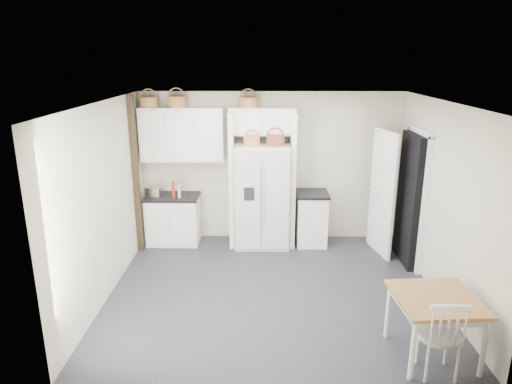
{
  "coord_description": "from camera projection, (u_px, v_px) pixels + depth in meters",
  "views": [
    {
      "loc": [
        -0.16,
        -5.78,
        3.15
      ],
      "look_at": [
        -0.24,
        0.4,
        1.32
      ],
      "focal_mm": 32.0,
      "sensor_mm": 36.0,
      "label": 1
    }
  ],
  "objects": [
    {
      "name": "basket_bridge_a",
      "position": [
        248.0,
        102.0,
        7.5
      ],
      "size": [
        0.3,
        0.3,
        0.17
      ],
      "primitive_type": "cylinder",
      "color": "brown",
      "rests_on": "bridge_cabinet"
    },
    {
      "name": "toaster",
      "position": [
        154.0,
        192.0,
        7.72
      ],
      "size": [
        0.29,
        0.2,
        0.18
      ],
      "primitive_type": "cube",
      "rotation": [
        0.0,
        0.0,
        -0.2
      ],
      "color": "silver",
      "rests_on": "counter_left"
    },
    {
      "name": "refrigerator",
      "position": [
        262.0,
        195.0,
        7.77
      ],
      "size": [
        0.91,
        0.73,
        1.77
      ],
      "primitive_type": "cube",
      "color": "silver",
      "rests_on": "floor"
    },
    {
      "name": "wall_back",
      "position": [
        271.0,
        167.0,
        7.98
      ],
      "size": [
        4.5,
        0.0,
        4.5
      ],
      "primitive_type": "plane",
      "rotation": [
        1.57,
        0.0,
        0.0
      ],
      "color": "beige",
      "rests_on": "floor"
    },
    {
      "name": "cookbook_cream",
      "position": [
        179.0,
        191.0,
        7.73
      ],
      "size": [
        0.03,
        0.14,
        0.21
      ],
      "primitive_type": "cube",
      "rotation": [
        0.0,
        0.0,
        0.01
      ],
      "color": "beige",
      "rests_on": "counter_left"
    },
    {
      "name": "cookbook_red",
      "position": [
        173.0,
        190.0,
        7.72
      ],
      "size": [
        0.08,
        0.18,
        0.27
      ],
      "primitive_type": "cube",
      "rotation": [
        0.0,
        0.0,
        0.24
      ],
      "color": "maroon",
      "rests_on": "counter_left"
    },
    {
      "name": "base_cab_left",
      "position": [
        173.0,
        220.0,
        7.97
      ],
      "size": [
        0.89,
        0.56,
        0.82
      ],
      "primitive_type": "cube",
      "color": "white",
      "rests_on": "floor"
    },
    {
      "name": "base_cab_right",
      "position": [
        311.0,
        219.0,
        7.92
      ],
      "size": [
        0.5,
        0.6,
        0.89
      ],
      "primitive_type": "cube",
      "color": "white",
      "rests_on": "floor"
    },
    {
      "name": "fridge_panel_right",
      "position": [
        292.0,
        180.0,
        7.73
      ],
      "size": [
        0.08,
        0.6,
        2.3
      ],
      "primitive_type": "cube",
      "color": "white",
      "rests_on": "floor"
    },
    {
      "name": "ceiling",
      "position": [
        275.0,
        103.0,
        5.69
      ],
      "size": [
        4.5,
        4.5,
        0.0
      ],
      "primitive_type": "plane",
      "color": "white",
      "rests_on": "wall_back"
    },
    {
      "name": "floor",
      "position": [
        272.0,
        289.0,
        6.43
      ],
      "size": [
        4.5,
        4.5,
        0.0
      ],
      "primitive_type": "plane",
      "color": "#222329",
      "rests_on": "ground"
    },
    {
      "name": "counter_right",
      "position": [
        312.0,
        194.0,
        7.79
      ],
      "size": [
        0.54,
        0.64,
        0.04
      ],
      "primitive_type": "cube",
      "color": "black",
      "rests_on": "base_cab_right"
    },
    {
      "name": "basket_upper_a",
      "position": [
        149.0,
        102.0,
        7.52
      ],
      "size": [
        0.3,
        0.3,
        0.17
      ],
      "primitive_type": "cylinder",
      "color": "brown",
      "rests_on": "upper_cabinet"
    },
    {
      "name": "windsor_chair",
      "position": [
        439.0,
        336.0,
        4.61
      ],
      "size": [
        0.43,
        0.39,
        0.88
      ],
      "primitive_type": "cube",
      "rotation": [
        0.0,
        0.0,
        -0.01
      ],
      "color": "white",
      "rests_on": "floor"
    },
    {
      "name": "basket_fridge_b",
      "position": [
        275.0,
        141.0,
        7.4
      ],
      "size": [
        0.3,
        0.3,
        0.16
      ],
      "primitive_type": "cylinder",
      "color": "maroon",
      "rests_on": "refrigerator"
    },
    {
      "name": "basket_upper_b",
      "position": [
        177.0,
        102.0,
        7.51
      ],
      "size": [
        0.31,
        0.31,
        0.18
      ],
      "primitive_type": "cylinder",
      "color": "brown",
      "rests_on": "upper_cabinet"
    },
    {
      "name": "dining_table",
      "position": [
        433.0,
        327.0,
        4.92
      ],
      "size": [
        0.91,
        0.91,
        0.71
      ],
      "primitive_type": "cube",
      "rotation": [
        0.0,
        0.0,
        0.07
      ],
      "color": "#8D5B3D",
      "rests_on": "floor"
    },
    {
      "name": "counter_left",
      "position": [
        172.0,
        197.0,
        7.84
      ],
      "size": [
        0.92,
        0.6,
        0.04
      ],
      "primitive_type": "cube",
      "color": "black",
      "rests_on": "base_cab_left"
    },
    {
      "name": "bridge_cabinet",
      "position": [
        262.0,
        121.0,
        7.58
      ],
      "size": [
        1.12,
        0.34,
        0.45
      ],
      "primitive_type": "cube",
      "color": "white",
      "rests_on": "wall_back"
    },
    {
      "name": "wall_right",
      "position": [
        443.0,
        202.0,
        6.03
      ],
      "size": [
        0.0,
        4.0,
        4.0
      ],
      "primitive_type": "plane",
      "rotation": [
        1.57,
        0.0,
        -1.57
      ],
      "color": "beige",
      "rests_on": "floor"
    },
    {
      "name": "door_slab",
      "position": [
        382.0,
        193.0,
        7.4
      ],
      "size": [
        0.21,
        0.79,
        2.05
      ],
      "primitive_type": "cube",
      "rotation": [
        0.0,
        0.0,
        -1.36
      ],
      "color": "white",
      "rests_on": "floor"
    },
    {
      "name": "doorway_void",
      "position": [
        411.0,
        200.0,
        7.07
      ],
      "size": [
        0.18,
        0.85,
        2.05
      ],
      "primitive_type": "cube",
      "color": "black",
      "rests_on": "floor"
    },
    {
      "name": "upper_cabinet",
      "position": [
        182.0,
        134.0,
        7.66
      ],
      "size": [
        1.4,
        0.34,
        0.9
      ],
      "primitive_type": "cube",
      "color": "white",
      "rests_on": "wall_back"
    },
    {
      "name": "trim_post",
      "position": [
        136.0,
        176.0,
        7.38
      ],
      "size": [
        0.09,
        0.09,
        2.6
      ],
      "primitive_type": "cube",
      "color": "black",
      "rests_on": "floor"
    },
    {
      "name": "fridge_panel_left",
      "position": [
        232.0,
        180.0,
        7.74
      ],
      "size": [
        0.08,
        0.6,
        2.3
      ],
      "primitive_type": "cube",
      "color": "white",
      "rests_on": "floor"
    },
    {
      "name": "wall_left",
      "position": [
        105.0,
        201.0,
        6.09
      ],
      "size": [
        0.0,
        4.0,
        4.0
      ],
      "primitive_type": "plane",
      "rotation": [
        1.57,
        0.0,
        1.57
      ],
      "color": "beige",
      "rests_on": "floor"
    },
    {
      "name": "basket_fridge_a",
      "position": [
        252.0,
        141.0,
        7.41
      ],
      "size": [
        0.27,
        0.27,
        0.14
      ],
      "primitive_type": "cylinder",
      "color": "brown",
      "rests_on": "refrigerator"
    }
  ]
}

